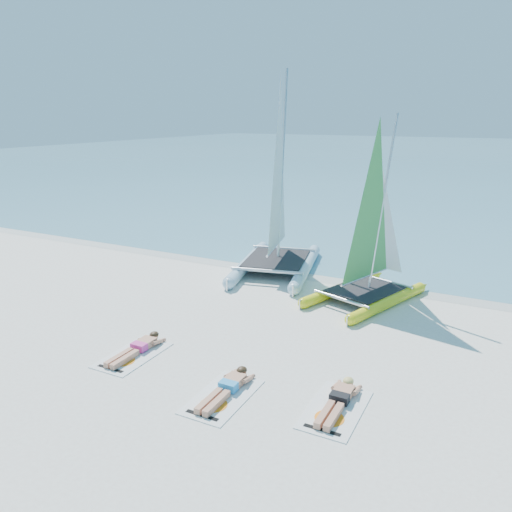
{
  "coord_description": "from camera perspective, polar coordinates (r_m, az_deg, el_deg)",
  "views": [
    {
      "loc": [
        5.06,
        -10.36,
        5.47
      ],
      "look_at": [
        -0.86,
        1.2,
        1.76
      ],
      "focal_mm": 35.0,
      "sensor_mm": 36.0,
      "label": 1
    }
  ],
  "objects": [
    {
      "name": "sunbather_a",
      "position": [
        12.38,
        -13.34,
        -10.15
      ],
      "size": [
        0.37,
        1.73,
        0.26
      ],
      "color": "tan",
      "rests_on": "towel_a"
    },
    {
      "name": "sea",
      "position": [
        73.74,
        23.53,
        10.39
      ],
      "size": [
        140.0,
        115.0,
        0.01
      ],
      "primitive_type": "cube",
      "color": "#77B3C6",
      "rests_on": "ground"
    },
    {
      "name": "sunbather_b",
      "position": [
        10.5,
        -3.3,
        -14.74
      ],
      "size": [
        0.37,
        1.73,
        0.26
      ],
      "color": "tan",
      "rests_on": "towel_b"
    },
    {
      "name": "catamaran_yellow",
      "position": [
        15.43,
        13.51,
        1.71
      ],
      "size": [
        3.25,
        4.6,
        5.7
      ],
      "rotation": [
        0.0,
        0.0,
        -0.33
      ],
      "color": "yellow",
      "rests_on": "ground"
    },
    {
      "name": "ground",
      "position": [
        12.76,
        1.01,
        -9.46
      ],
      "size": [
        140.0,
        140.0,
        0.0
      ],
      "primitive_type": "plane",
      "color": "white",
      "rests_on": "ground"
    },
    {
      "name": "wet_sand_strip",
      "position": [
        17.52,
        8.97,
        -2.45
      ],
      "size": [
        140.0,
        1.4,
        0.01
      ],
      "primitive_type": "cube",
      "color": "beige",
      "rests_on": "ground"
    },
    {
      "name": "sunbather_c",
      "position": [
        10.23,
        9.44,
        -15.86
      ],
      "size": [
        0.37,
        1.73,
        0.26
      ],
      "color": "tan",
      "rests_on": "towel_c"
    },
    {
      "name": "towel_b",
      "position": [
        10.42,
        -3.84,
        -15.72
      ],
      "size": [
        1.0,
        1.85,
        0.02
      ],
      "primitive_type": "cube",
      "color": "white",
      "rests_on": "ground"
    },
    {
      "name": "towel_c",
      "position": [
        10.13,
        9.06,
        -16.91
      ],
      "size": [
        1.0,
        1.85,
        0.02
      ],
      "primitive_type": "cube",
      "color": "white",
      "rests_on": "ground"
    },
    {
      "name": "catamaran_blue",
      "position": [
        17.68,
        2.48,
        5.16
      ],
      "size": [
        3.67,
        5.76,
        7.27
      ],
      "rotation": [
        0.0,
        0.0,
        0.23
      ],
      "color": "#B5D9EE",
      "rests_on": "ground"
    },
    {
      "name": "towel_a",
      "position": [
        12.3,
        -13.89,
        -10.94
      ],
      "size": [
        1.0,
        1.85,
        0.02
      ],
      "primitive_type": "cube",
      "color": "white",
      "rests_on": "ground"
    }
  ]
}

